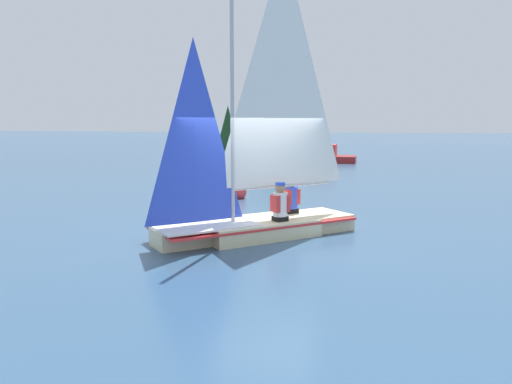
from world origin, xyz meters
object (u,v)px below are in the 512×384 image
sailor_crew (291,201)px  motorboat_distant (318,156)px  sailboat_main (258,189)px  sailor_helm (280,208)px  buoy_marker (237,191)px

sailor_crew → motorboat_distant: (20.06, 1.96, -0.24)m
sailboat_main → motorboat_distant: size_ratio=1.21×
sailboat_main → sailor_helm: bearing=135.0°
buoy_marker → motorboat_distant: bearing=-2.0°
sailor_helm → sailboat_main: bearing=-45.0°
sailor_helm → motorboat_distant: (21.06, 1.91, -0.25)m
sailboat_main → buoy_marker: bearing=-113.6°
buoy_marker → sailboat_main: bearing=-158.8°
sailboat_main → sailor_crew: sailboat_main is taller
sailboat_main → sailor_helm: 0.61m
motorboat_distant → buoy_marker: motorboat_distant is taller
sailor_crew → motorboat_distant: size_ratio=0.23×
sailor_helm → sailor_crew: sailor_helm is taller
motorboat_distant → buoy_marker: (-15.92, 0.56, -0.16)m
sailboat_main → motorboat_distant: 21.11m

